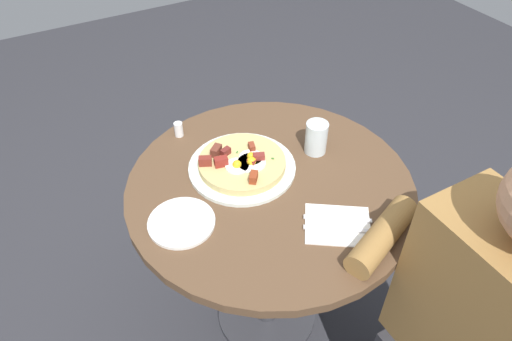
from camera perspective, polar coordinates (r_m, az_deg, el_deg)
name	(u,v)px	position (r m, az deg, el deg)	size (l,w,h in m)	color
ground_plane	(267,314)	(1.90, 1.31, -17.20)	(6.00, 6.00, 0.00)	#2D2D33
dining_table	(269,221)	(1.46, 1.64, -6.26)	(0.83, 0.83, 0.71)	brown
pizza_plate	(242,167)	(1.38, -1.72, 0.41)	(0.32, 0.32, 0.01)	silver
breakfast_pizza	(242,163)	(1.36, -1.78, 0.99)	(0.26, 0.26, 0.05)	tan
bread_plate	(182,222)	(1.24, -9.15, -6.32)	(0.18, 0.18, 0.01)	white
napkin	(338,225)	(1.24, 10.02, -6.64)	(0.17, 0.14, 0.00)	white
fork	(338,219)	(1.25, 10.01, -5.88)	(0.18, 0.01, 0.01)	silver
knife	(338,229)	(1.23, 10.08, -7.13)	(0.18, 0.01, 0.01)	silver
water_glass	(316,138)	(1.42, 7.42, 4.03)	(0.07, 0.07, 0.10)	silver
salt_shaker	(179,129)	(1.51, -9.50, 5.02)	(0.03, 0.03, 0.05)	white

